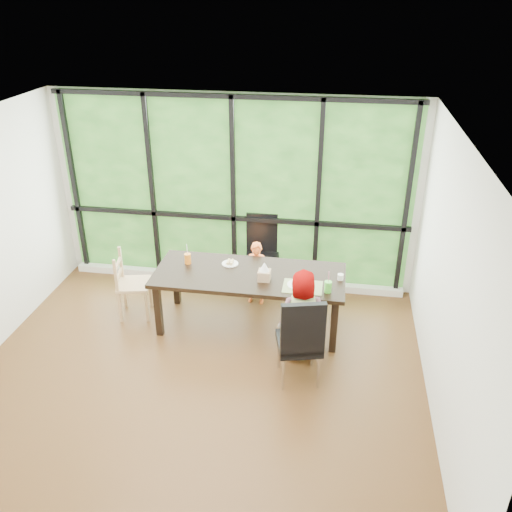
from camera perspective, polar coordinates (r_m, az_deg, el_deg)
name	(u,v)px	position (r m, az deg, el deg)	size (l,w,h in m)	color
ground	(197,377)	(6.17, -6.29, -12.62)	(5.00, 5.00, 0.00)	black
back_wall	(234,193)	(7.40, -2.34, 6.71)	(5.00, 5.00, 0.00)	silver
foliage_backdrop	(234,193)	(7.38, -2.37, 6.66)	(4.80, 0.02, 2.65)	#224A1C
window_mullions	(233,194)	(7.35, -2.43, 6.55)	(4.80, 0.06, 2.65)	black
window_sill	(234,279)	(7.86, -2.30, -2.46)	(4.80, 0.12, 0.10)	silver
dining_table	(249,300)	(6.74, -0.71, -4.67)	(2.33, 0.95, 0.75)	black
chair_window_leather	(263,255)	(7.47, 0.70, 0.16)	(0.46, 0.46, 1.08)	black
chair_interior_leather	(299,337)	(5.82, 4.60, -8.59)	(0.46, 0.46, 1.08)	black
chair_end_beech	(134,284)	(7.11, -12.85, -2.93)	(0.42, 0.40, 0.90)	#A37D52
child_toddler	(257,273)	(7.20, 0.07, -1.84)	(0.32, 0.21, 0.89)	orange
child_older	(301,316)	(6.13, 4.81, -6.33)	(0.55, 0.35, 1.12)	slate
placemat	(303,287)	(6.29, 4.96, -3.28)	(0.46, 0.34, 0.01)	tan
plate_far	(230,264)	(6.78, -2.77, -0.81)	(0.21, 0.21, 0.01)	white
plate_near	(298,285)	(6.32, 4.44, -3.06)	(0.25, 0.25, 0.02)	white
orange_cup	(188,259)	(6.82, -7.26, -0.28)	(0.08, 0.08, 0.13)	orange
green_cup	(328,287)	(6.20, 7.64, -3.26)	(0.09, 0.09, 0.14)	#57D840
white_mug	(340,277)	(6.49, 8.95, -2.21)	(0.07, 0.07, 0.07)	white
tissue_box	(264,275)	(6.39, 0.88, -2.06)	(0.15, 0.15, 0.12)	tan
crepe_rolls_far	(230,262)	(6.77, -2.77, -0.63)	(0.10, 0.12, 0.04)	tan
crepe_rolls_near	(298,283)	(6.31, 4.44, -2.86)	(0.10, 0.12, 0.04)	tan
straw_white	(187,251)	(6.77, -7.31, 0.52)	(0.01, 0.01, 0.20)	white
straw_pink	(329,279)	(6.14, 7.71, -2.39)	(0.01, 0.01, 0.20)	pink
tissue	(264,267)	(6.33, 0.89, -1.13)	(0.12, 0.12, 0.11)	white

